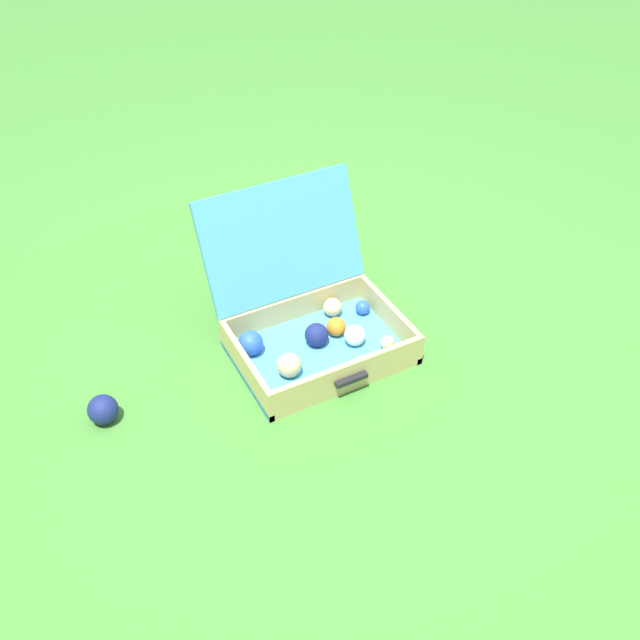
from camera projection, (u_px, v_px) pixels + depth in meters
ground_plane at (306, 355)px, 2.35m from camera, size 16.00×16.00×0.00m
open_suitcase at (309, 318)px, 2.34m from camera, size 0.56×0.57×0.49m
stray_ball_on_grass at (103, 410)px, 2.10m from camera, size 0.09×0.09×0.09m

